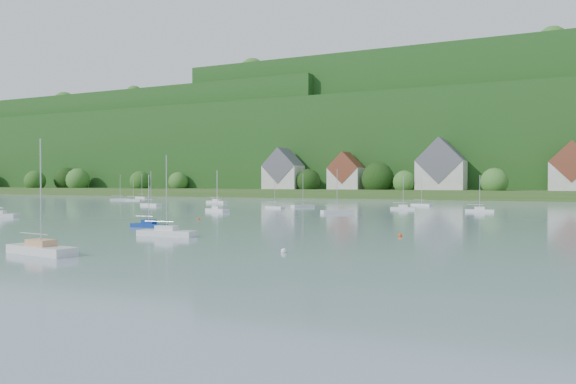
# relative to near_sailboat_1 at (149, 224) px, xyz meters

# --- Properties ---
(far_shore_strip) EXTENTS (600.00, 60.00, 3.00)m
(far_shore_strip) POSITION_rel_near_sailboat_1_xyz_m (5.51, 154.21, 1.11)
(far_shore_strip) COLOR #304F1D
(far_shore_strip) RESTS_ON ground
(forested_ridge) EXTENTS (620.00, 181.22, 69.89)m
(forested_ridge) POSITION_rel_near_sailboat_1_xyz_m (5.90, 222.78, 22.49)
(forested_ridge) COLOR #174415
(forested_ridge) RESTS_ON ground
(village_building_0) EXTENTS (14.00, 10.40, 16.00)m
(village_building_0) POSITION_rel_near_sailboat_1_xyz_m (-49.49, 141.21, 9.12)
(village_building_0) COLOR beige
(village_building_0) RESTS_ON far_shore_strip
(village_building_1) EXTENTS (12.00, 9.36, 14.00)m
(village_building_1) POSITION_rel_near_sailboat_1_xyz_m (-24.49, 143.21, 8.36)
(village_building_1) COLOR beige
(village_building_1) RESTS_ON far_shore_strip
(village_building_2) EXTENTS (16.00, 11.44, 18.00)m
(village_building_2) POSITION_rel_near_sailboat_1_xyz_m (10.51, 142.21, 9.88)
(village_building_2) COLOR beige
(village_building_2) RESTS_ON far_shore_strip
(village_building_3) EXTENTS (13.00, 10.40, 15.50)m
(village_building_3) POSITION_rel_near_sailboat_1_xyz_m (50.51, 140.21, 9.04)
(village_building_3) COLOR beige
(village_building_3) RESTS_ON far_shore_strip
(near_sailboat_1) EXTENTS (4.85, 1.37, 6.54)m
(near_sailboat_1) POSITION_rel_near_sailboat_1_xyz_m (0.00, 0.00, 0.00)
(near_sailboat_1) COLOR navy
(near_sailboat_1) RESTS_ON ground
(near_sailboat_2) EXTENTS (6.91, 2.84, 9.05)m
(near_sailboat_2) POSITION_rel_near_sailboat_1_xyz_m (9.40, -24.51, 0.07)
(near_sailboat_2) COLOR silver
(near_sailboat_2) RESTS_ON ground
(near_sailboat_3) EXTENTS (6.40, 2.35, 8.46)m
(near_sailboat_3) POSITION_rel_near_sailboat_1_xyz_m (9.11, -8.35, 0.05)
(near_sailboat_3) COLOR silver
(near_sailboat_3) RESTS_ON ground
(mooring_buoy_1) EXTENTS (0.45, 0.45, 0.45)m
(mooring_buoy_1) POSITION_rel_near_sailboat_1_xyz_m (26.07, -15.42, -0.39)
(mooring_buoy_1) COLOR white
(mooring_buoy_1) RESTS_ON ground
(mooring_buoy_2) EXTENTS (0.44, 0.44, 0.44)m
(mooring_buoy_2) POSITION_rel_near_sailboat_1_xyz_m (31.31, 1.52, -0.39)
(mooring_buoy_2) COLOR #E83F0B
(mooring_buoy_2) RESTS_ON ground
(mooring_buoy_3) EXTENTS (0.38, 0.38, 0.38)m
(mooring_buoy_3) POSITION_rel_near_sailboat_1_xyz_m (-2.90, 15.11, -0.39)
(mooring_buoy_3) COLOR #E83F0B
(mooring_buoy_3) RESTS_ON ground
(far_sailboat_cluster) EXTENTS (187.45, 67.23, 8.71)m
(far_sailboat_cluster) POSITION_rel_near_sailboat_1_xyz_m (12.16, 69.15, -0.02)
(far_sailboat_cluster) COLOR silver
(far_sailboat_cluster) RESTS_ON ground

